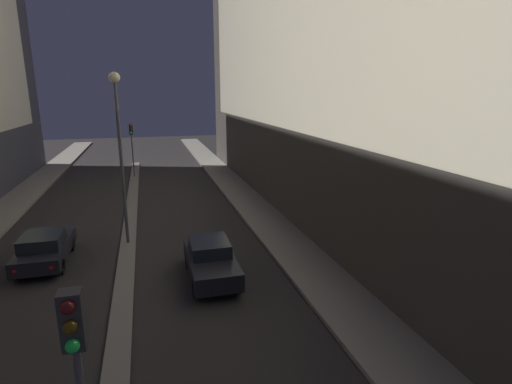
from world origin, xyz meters
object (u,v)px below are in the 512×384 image
(street_lamp, at_px, (119,133))
(car_right_lane, at_px, (211,260))
(traffic_light_mid, at_px, (132,138))
(car_left_lane, at_px, (45,248))
(traffic_light_near, at_px, (78,367))

(street_lamp, xyz_separation_m, car_right_lane, (3.37, -4.73, -4.73))
(traffic_light_mid, distance_m, car_left_lane, 18.20)
(traffic_light_mid, xyz_separation_m, car_right_lane, (3.37, -20.96, -2.67))
(car_left_lane, xyz_separation_m, car_right_lane, (6.75, -3.29, 0.03))
(traffic_light_mid, distance_m, car_right_lane, 21.40)
(car_right_lane, bearing_deg, car_left_lane, 154.03)
(traffic_light_near, relative_size, car_left_lane, 1.07)
(street_lamp, relative_size, car_left_lane, 1.90)
(street_lamp, bearing_deg, car_right_lane, -54.48)
(car_left_lane, bearing_deg, traffic_light_near, -74.92)
(street_lamp, relative_size, car_right_lane, 1.97)
(traffic_light_mid, xyz_separation_m, street_lamp, (0.00, -16.24, 2.06))
(car_right_lane, bearing_deg, traffic_light_mid, 99.14)
(street_lamp, distance_m, car_right_lane, 7.49)
(traffic_light_mid, bearing_deg, car_left_lane, -100.81)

